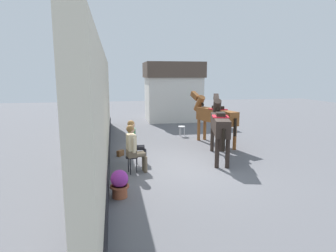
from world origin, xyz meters
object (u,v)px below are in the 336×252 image
Objects in this scene: saddled_horse_far at (214,116)px; satchel_bag at (120,153)px; seated_visitor_near at (134,146)px; flower_planter_near at (120,183)px; saddled_horse_near at (219,124)px; spare_stool_white at (182,128)px; seated_visitor_far at (134,140)px.

satchel_bag is at bearing -163.74° from saddled_horse_far.
flower_planter_near is at bearing -105.20° from seated_visitor_near.
saddled_horse_far is 4.54× the size of flower_planter_near.
saddled_horse_far is at bearing 75.36° from saddled_horse_near.
saddled_horse_far is at bearing 40.81° from seated_visitor_near.
saddled_horse_near is at bearing -83.54° from spare_stool_white.
saddled_horse_far is at bearing 143.90° from satchel_bag.
satchel_bag is (-3.75, -1.09, -1.06)m from saddled_horse_far.
seated_visitor_near is 3.10m from saddled_horse_near.
saddled_horse_near is (2.91, 1.02, 0.38)m from seated_visitor_near.
flower_planter_near is (-0.52, -2.44, -0.44)m from seated_visitor_far.
satchel_bag is (-2.83, -2.81, -0.30)m from spare_stool_white.
spare_stool_white is at bearing 57.84° from seated_visitor_far.
flower_planter_near is at bearing -115.04° from spare_stool_white.
seated_visitor_far is 3.98m from saddled_horse_far.
saddled_horse_near is at bearing 38.31° from flower_planter_near.
seated_visitor_far is at bearing -175.77° from saddled_horse_near.
seated_visitor_near is 0.81m from seated_visitor_far.
seated_visitor_near and seated_visitor_far have the same top height.
satchel_bag is (-0.41, 1.04, -0.68)m from seated_visitor_far.
saddled_horse_far is at bearing 49.87° from flower_planter_near.
seated_visitor_far is at bearing -122.16° from spare_stool_white.
satchel_bag is (-0.34, 1.85, -0.68)m from seated_visitor_near.
seated_visitor_near is at bearing -95.21° from seated_visitor_far.
saddled_horse_near reaches higher than satchel_bag.
spare_stool_white is at bearing 118.05° from saddled_horse_far.
saddled_horse_near is at bearing -104.64° from saddled_horse_far.
satchel_bag is at bearing 111.47° from seated_visitor_far.
saddled_horse_near is 1.01× the size of saddled_horse_far.
saddled_horse_near is 3.74m from spare_stool_white.
seated_visitor_near is at bearing 74.80° from flower_planter_near.
flower_planter_near is at bearing 35.88° from satchel_bag.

